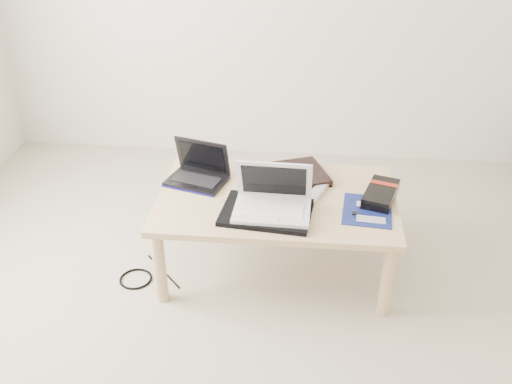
# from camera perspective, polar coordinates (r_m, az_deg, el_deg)

# --- Properties ---
(ground) EXTENTS (4.00, 4.00, 0.00)m
(ground) POSITION_cam_1_polar(r_m,az_deg,el_deg) (2.33, 3.65, -18.59)
(ground) COLOR beige
(ground) RESTS_ON ground
(coffee_table) EXTENTS (1.10, 0.70, 0.40)m
(coffee_table) POSITION_cam_1_polar(r_m,az_deg,el_deg) (2.67, 2.07, -1.36)
(coffee_table) COLOR tan
(coffee_table) RESTS_ON ground
(book) EXTENTS (0.41, 0.38, 0.03)m
(book) POSITION_cam_1_polar(r_m,az_deg,el_deg) (2.79, 3.51, 1.68)
(book) COLOR black
(book) RESTS_ON coffee_table
(netbook) EXTENTS (0.32, 0.27, 0.20)m
(netbook) POSITION_cam_1_polar(r_m,az_deg,el_deg) (2.77, -5.78, 1.94)
(netbook) COLOR black
(netbook) RESTS_ON coffee_table
(tablet) EXTENTS (0.26, 0.22, 0.01)m
(tablet) POSITION_cam_1_polar(r_m,az_deg,el_deg) (2.65, 1.30, -0.28)
(tablet) COLOR black
(tablet) RESTS_ON coffee_table
(remote) EXTENTS (0.14, 0.25, 0.02)m
(remote) POSITION_cam_1_polar(r_m,az_deg,el_deg) (2.69, 6.26, 0.16)
(remote) COLOR silver
(remote) RESTS_ON coffee_table
(neoprene_sleeve) EXTENTS (0.42, 0.33, 0.02)m
(neoprene_sleeve) POSITION_cam_1_polar(r_m,az_deg,el_deg) (2.51, 1.05, -2.02)
(neoprene_sleeve) COLOR black
(neoprene_sleeve) RESTS_ON coffee_table
(white_laptop) EXTENTS (0.34, 0.25, 0.23)m
(white_laptop) POSITION_cam_1_polar(r_m,az_deg,el_deg) (2.49, 1.67, -0.80)
(white_laptop) COLOR silver
(white_laptop) RESTS_ON neoprene_sleeve
(motherboard) EXTENTS (0.24, 0.29, 0.01)m
(motherboard) POSITION_cam_1_polar(r_m,az_deg,el_deg) (2.58, 11.09, -1.81)
(motherboard) COLOR #0D1857
(motherboard) RESTS_ON coffee_table
(gpu_box) EXTENTS (0.20, 0.28, 0.06)m
(gpu_box) POSITION_cam_1_polar(r_m,az_deg,el_deg) (2.67, 12.37, -0.20)
(gpu_box) COLOR black
(gpu_box) RESTS_ON coffee_table
(cable_coil) EXTENTS (0.12, 0.12, 0.01)m
(cable_coil) POSITION_cam_1_polar(r_m,az_deg,el_deg) (2.69, -0.71, 0.22)
(cable_coil) COLOR black
(cable_coil) RESTS_ON coffee_table
(floor_cable_coil) EXTENTS (0.19, 0.19, 0.01)m
(floor_cable_coil) POSITION_cam_1_polar(r_m,az_deg,el_deg) (2.84, -11.94, -8.50)
(floor_cable_coil) COLOR black
(floor_cable_coil) RESTS_ON ground
(floor_cable_trail) EXTENTS (0.22, 0.24, 0.01)m
(floor_cable_trail) POSITION_cam_1_polar(r_m,az_deg,el_deg) (2.86, -9.25, -7.82)
(floor_cable_trail) COLOR black
(floor_cable_trail) RESTS_ON ground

